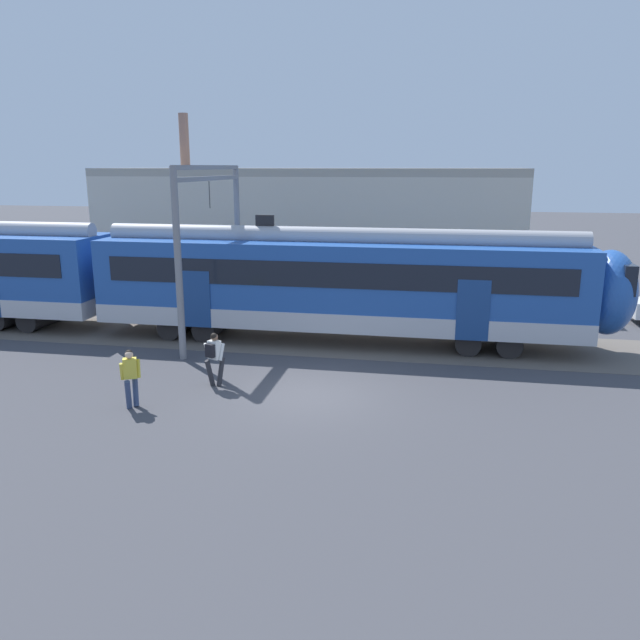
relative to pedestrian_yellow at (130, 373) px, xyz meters
name	(u,v)px	position (x,y,z in m)	size (l,w,h in m)	color
ground_plane	(310,394)	(4.62, 1.89, -0.99)	(160.00, 160.00, 0.00)	#424247
track_bed	(74,327)	(-6.57, 7.70, -0.98)	(80.00, 4.40, 0.01)	#605951
pedestrian_yellow	(130,373)	(0.00, 0.00, 0.00)	(0.52, 0.71, 1.67)	navy
pedestrian_white	(214,355)	(1.65, 2.06, 0.00)	(0.64, 0.58, 1.67)	#28282D
catenary_gantry	(211,225)	(-0.41, 7.70, 3.32)	(0.24, 6.64, 6.53)	gray
background_building	(306,231)	(1.25, 17.31, 2.22)	(21.84, 5.00, 9.20)	beige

